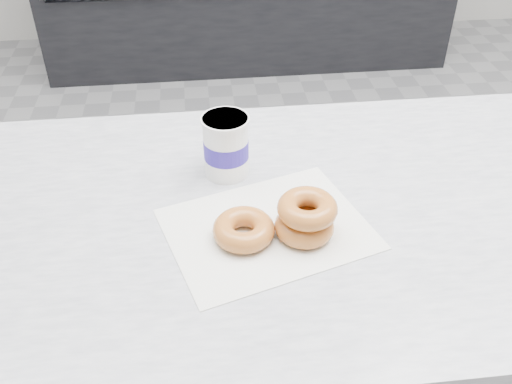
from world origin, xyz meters
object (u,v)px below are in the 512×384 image
at_px(donut_single, 244,229).
at_px(coffee_cup, 226,145).
at_px(donut_stack, 306,217).
at_px(counter, 362,351).

relative_size(donut_single, coffee_cup, 0.86).
bearing_deg(donut_single, donut_stack, -0.17).
bearing_deg(donut_stack, counter, 22.10).
bearing_deg(donut_single, counter, 14.07).
relative_size(donut_single, donut_stack, 0.76).
height_order(donut_single, donut_stack, donut_stack).
distance_m(donut_single, donut_stack, 0.11).
bearing_deg(donut_stack, donut_single, 179.83).
xyz_separation_m(donut_single, donut_stack, (0.11, -0.00, 0.02)).
height_order(donut_stack, coffee_cup, coffee_cup).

